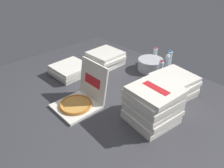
{
  "coord_description": "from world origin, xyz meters",
  "views": [
    {
      "loc": [
        1.44,
        -1.27,
        1.38
      ],
      "look_at": [
        -0.04,
        0.1,
        0.14
      ],
      "focal_mm": 34.87,
      "sensor_mm": 36.0,
      "label": 1
    }
  ],
  "objects": [
    {
      "name": "water_bottle_0",
      "position": [
        -0.22,
        1.1,
        0.11
      ],
      "size": [
        0.06,
        0.06,
        0.23
      ],
      "color": "white",
      "rests_on": "ground_plane"
    },
    {
      "name": "water_bottle_2",
      "position": [
        -0.02,
        1.16,
        0.11
      ],
      "size": [
        0.06,
        0.06,
        0.23
      ],
      "color": "white",
      "rests_on": "ground_plane"
    },
    {
      "name": "ground_plane",
      "position": [
        0.0,
        0.0,
        -0.01
      ],
      "size": [
        3.2,
        2.4,
        0.02
      ],
      "primitive_type": "cube",
      "color": "#38383D"
    },
    {
      "name": "water_bottle_3",
      "position": [
        0.04,
        1.03,
        0.11
      ],
      "size": [
        0.06,
        0.06,
        0.23
      ],
      "color": "silver",
      "rests_on": "ground_plane"
    },
    {
      "name": "ice_bucket",
      "position": [
        -0.13,
        0.89,
        0.07
      ],
      "size": [
        0.33,
        0.33,
        0.15
      ],
      "primitive_type": "cylinder",
      "color": "#B7BABF",
      "rests_on": "ground_plane"
    },
    {
      "name": "pizza_stack_center_far",
      "position": [
        -0.74,
        0.02,
        0.07
      ],
      "size": [
        0.44,
        0.44,
        0.13
      ],
      "color": "silver",
      "rests_on": "ground_plane"
    },
    {
      "name": "pizza_stack_left_near",
      "position": [
        0.53,
        0.09,
        0.18
      ],
      "size": [
        0.46,
        0.47,
        0.36
      ],
      "color": "silver",
      "rests_on": "ground_plane"
    },
    {
      "name": "open_pizza_box",
      "position": [
        -0.12,
        -0.26,
        0.08
      ],
      "size": [
        0.4,
        0.49,
        0.42
      ],
      "color": "silver",
      "rests_on": "ground_plane"
    },
    {
      "name": "water_bottle_1",
      "position": [
        0.09,
        0.81,
        0.11
      ],
      "size": [
        0.06,
        0.06,
        0.23
      ],
      "color": "white",
      "rests_on": "ground_plane"
    },
    {
      "name": "pizza_stack_right_near",
      "position": [
        0.41,
        0.61,
        0.11
      ],
      "size": [
        0.47,
        0.48,
        0.22
      ],
      "color": "silver",
      "rests_on": "ground_plane"
    },
    {
      "name": "pizza_stack_right_mid",
      "position": [
        -0.66,
        0.55,
        0.09
      ],
      "size": [
        0.43,
        0.43,
        0.18
      ],
      "color": "silver",
      "rests_on": "ground_plane"
    }
  ]
}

